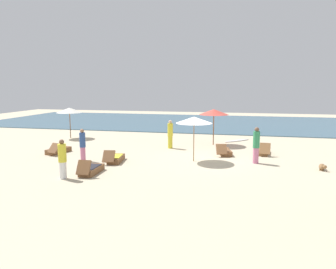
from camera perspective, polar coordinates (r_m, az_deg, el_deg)
name	(u,v)px	position (r m, az deg, el deg)	size (l,w,h in m)	color
ground_plane	(199,160)	(16.83, 5.44, -4.58)	(60.00, 60.00, 0.00)	beige
ocean_water	(220,123)	(33.53, 9.15, 2.06)	(48.00, 16.00, 0.06)	#3D6075
umbrella_0	(69,110)	(24.57, -17.05, 4.13)	(1.85, 1.85, 2.24)	brown
umbrella_2	(194,120)	(16.28, 4.63, 2.56)	(1.84, 1.84, 2.28)	olive
umbrella_3	(214,112)	(20.99, 8.12, 3.97)	(1.90, 1.90, 2.34)	brown
lounger_0	(224,152)	(18.37, 9.96, -3.00)	(0.93, 1.78, 0.68)	brown
lounger_1	(58,150)	(19.48, -18.87, -2.67)	(0.96, 1.79, 0.68)	brown
lounger_2	(115,159)	(16.58, -9.29, -4.23)	(0.82, 1.75, 0.70)	brown
lounger_3	(91,170)	(14.64, -13.48, -6.09)	(0.63, 1.66, 0.74)	brown
lounger_4	(263,151)	(19.02, 16.43, -2.82)	(0.75, 1.70, 0.73)	olive
person_0	(256,145)	(16.54, 15.34, -1.81)	(0.44, 0.44, 1.82)	#D17299
person_1	(83,145)	(17.04, -14.88, -1.75)	(0.40, 0.40, 1.66)	#D17299
person_2	(170,134)	(19.79, 0.40, 0.07)	(0.47, 0.47, 1.74)	yellow
person_3	(62,159)	(14.05, -18.18, -4.15)	(0.44, 0.44, 1.66)	white
dog	(322,167)	(16.43, 25.62, -5.18)	(0.40, 0.64, 0.30)	olive
surfboard	(237,140)	(23.01, 12.10, -1.04)	(1.90, 1.87, 0.07)	silver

